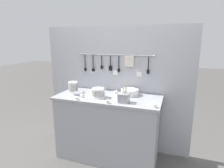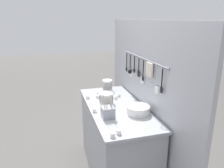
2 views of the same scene
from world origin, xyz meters
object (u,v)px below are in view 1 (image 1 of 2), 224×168
at_px(plate_stack, 130,92).
at_px(cup_edge_near, 115,92).
at_px(cutlery_caddy, 124,98).
at_px(cup_by_caddy, 77,98).
at_px(bowl_stack_nested_right, 73,87).
at_px(bowl_stack_back_corner, 98,93).
at_px(cup_edge_far, 152,104).
at_px(cup_mid_row, 92,91).
at_px(cup_centre, 82,96).
at_px(steel_mixing_bowl, 78,94).
at_px(cup_back_left, 155,106).
at_px(cup_front_right, 95,92).
at_px(cup_front_left, 108,102).

bearing_deg(plate_stack, cup_edge_near, 178.01).
bearing_deg(cutlery_caddy, cup_by_caddy, -170.46).
relative_size(plate_stack, cup_edge_near, 5.34).
distance_m(bowl_stack_nested_right, bowl_stack_back_corner, 0.47).
distance_m(cup_edge_far, cup_mid_row, 0.94).
distance_m(bowl_stack_nested_right, cup_centre, 0.31).
xyz_separation_m(steel_mixing_bowl, cup_by_caddy, (0.09, -0.20, 0.00)).
distance_m(steel_mixing_bowl, cup_back_left, 1.07).
height_order(steel_mixing_bowl, cup_by_caddy, cup_by_caddy).
height_order(plate_stack, cup_edge_near, plate_stack).
bearing_deg(cup_front_right, cup_by_caddy, -107.06).
xyz_separation_m(bowl_stack_nested_right, cup_front_left, (0.65, -0.31, -0.06)).
height_order(plate_stack, cup_centre, plate_stack).
xyz_separation_m(plate_stack, cup_edge_near, (-0.21, 0.01, -0.02)).
distance_m(cup_by_caddy, cup_mid_row, 0.39).
height_order(steel_mixing_bowl, cup_back_left, cup_back_left).
xyz_separation_m(bowl_stack_back_corner, cutlery_caddy, (0.37, -0.08, -0.00)).
bearing_deg(cup_front_left, bowl_stack_back_corner, 137.75).
height_order(cutlery_caddy, cup_edge_far, cutlery_caddy).
bearing_deg(cup_front_right, cutlery_caddy, -24.98).
xyz_separation_m(cup_front_left, cup_front_right, (-0.32, 0.33, 0.00)).
height_order(bowl_stack_nested_right, cup_front_right, bowl_stack_nested_right).
bearing_deg(cup_edge_far, cup_centre, 178.98).
xyz_separation_m(bowl_stack_nested_right, cup_front_right, (0.34, 0.01, -0.06)).
bearing_deg(plate_stack, bowl_stack_nested_right, -172.22).
height_order(cup_centre, cup_edge_near, same).
bearing_deg(cup_by_caddy, cup_mid_row, 84.75).
xyz_separation_m(bowl_stack_back_corner, cup_back_left, (0.75, -0.14, -0.04)).
bearing_deg(cup_by_caddy, cup_edge_near, 49.08).
bearing_deg(cup_front_left, cup_front_right, 134.12).
relative_size(cup_back_left, cup_by_caddy, 1.00).
xyz_separation_m(bowl_stack_nested_right, cup_edge_far, (1.17, -0.21, -0.06)).
bearing_deg(cup_back_left, cup_mid_row, 159.49).
relative_size(cutlery_caddy, cup_by_caddy, 6.03).
bearing_deg(cup_front_right, plate_stack, 11.42).
relative_size(cup_front_left, cup_centre, 1.00).
bearing_deg(cup_mid_row, plate_stack, 3.97).
bearing_deg(steel_mixing_bowl, bowl_stack_nested_right, 141.38).
bearing_deg(cup_front_left, cup_edge_far, 11.35).
bearing_deg(cup_back_left, cup_edge_near, 146.37).
distance_m(cup_by_caddy, cup_edge_near, 0.57).
height_order(bowl_stack_nested_right, cup_edge_near, bowl_stack_nested_right).
bearing_deg(cup_edge_far, cup_mid_row, 162.42).
height_order(bowl_stack_back_corner, plate_stack, bowl_stack_back_corner).
distance_m(bowl_stack_nested_right, plate_stack, 0.83).
bearing_deg(cup_front_left, cup_mid_row, 134.66).
bearing_deg(cup_centre, cup_back_left, -4.79).
relative_size(cup_by_caddy, cup_edge_near, 1.00).
distance_m(steel_mixing_bowl, cup_edge_near, 0.52).
height_order(cup_mid_row, cup_front_right, same).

